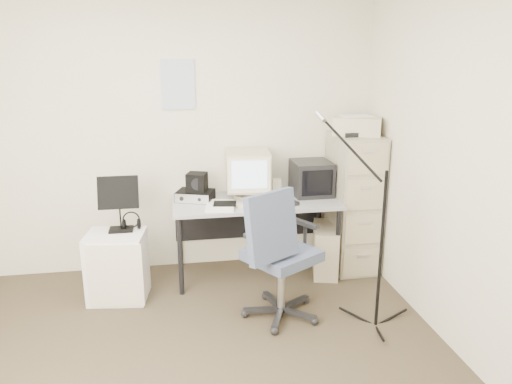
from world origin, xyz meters
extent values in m
cube|color=#41382A|center=(0.00, 0.00, -0.01)|extent=(3.60, 3.60, 0.01)
cube|color=silver|center=(0.00, 1.80, 1.25)|extent=(3.60, 0.02, 2.50)
cube|color=silver|center=(1.80, 0.00, 1.25)|extent=(0.02, 3.60, 2.50)
cube|color=white|center=(-0.02, 1.79, 1.75)|extent=(0.30, 0.02, 0.44)
cube|color=#AEA793|center=(1.58, 1.48, 0.65)|extent=(0.40, 0.60, 1.30)
cube|color=#B7B08D|center=(1.58, 1.48, 1.38)|extent=(0.51, 0.44, 0.16)
cube|color=#969696|center=(0.63, 1.45, 0.36)|extent=(1.50, 0.70, 0.73)
cube|color=#B7B08D|center=(0.58, 1.56, 0.95)|extent=(0.43, 0.44, 0.43)
cube|color=black|center=(1.18, 1.55, 0.89)|extent=(0.36, 0.38, 0.32)
cube|color=beige|center=(0.85, 1.59, 0.81)|extent=(0.09, 0.09, 0.15)
cube|color=#B7B08D|center=(0.60, 1.27, 0.74)|extent=(0.44, 0.29, 0.02)
cube|color=black|center=(0.94, 1.26, 0.74)|extent=(0.09, 0.11, 0.03)
cube|color=black|center=(0.09, 1.53, 0.78)|extent=(0.38, 0.32, 0.09)
cube|color=black|center=(0.11, 1.52, 0.90)|extent=(0.21, 0.20, 0.17)
cube|color=white|center=(0.29, 1.30, 0.74)|extent=(0.29, 0.36, 0.02)
cube|color=#B7B08D|center=(1.29, 1.38, 0.23)|extent=(0.33, 0.53, 0.46)
cube|color=#48506F|center=(0.70, 0.64, 0.54)|extent=(0.86, 0.86, 1.08)
cube|color=white|center=(-0.60, 1.17, 0.29)|extent=(0.52, 0.44, 0.58)
cube|color=black|center=(-0.55, 1.24, 0.83)|extent=(0.34, 0.19, 0.48)
torus|color=black|center=(-0.47, 1.27, 0.64)|extent=(0.20, 0.20, 0.03)
cylinder|color=black|center=(1.40, 0.39, 0.80)|extent=(0.03, 0.03, 1.60)
camera|label=1|loc=(-0.10, -2.84, 2.04)|focal=35.00mm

